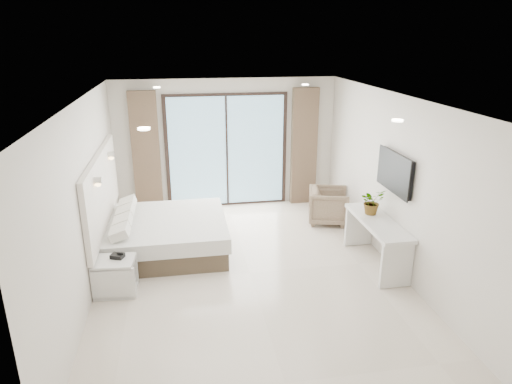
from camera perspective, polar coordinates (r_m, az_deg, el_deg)
ground at (r=7.24m, az=-0.79°, el=-10.08°), size 6.20×6.20×0.00m
room_shell at (r=7.41m, az=-3.41°, el=3.81°), size 4.62×6.22×2.72m
bed at (r=7.97m, az=-11.28°, el=-5.23°), size 2.02×1.92×0.70m
nightstand at (r=6.93m, az=-17.19°, el=-10.04°), size 0.60×0.51×0.51m
phone at (r=6.84m, az=-16.93°, el=-7.66°), size 0.21×0.19×0.06m
console_desk at (r=7.50m, az=14.89°, el=-4.89°), size 0.50×1.61×0.77m
plant at (r=7.60m, az=14.27°, el=-1.49°), size 0.48×0.51×0.33m
armchair at (r=9.07m, az=9.05°, el=-1.49°), size 0.86×0.89×0.75m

